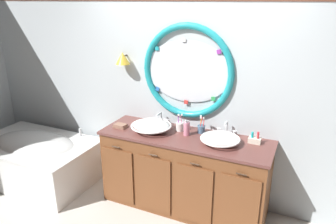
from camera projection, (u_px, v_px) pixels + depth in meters
name	position (u px, v px, depth m)	size (l,w,h in m)	color
ground_plane	(167.00, 216.00, 3.56)	(14.00, 14.00, 0.00)	silver
back_wall_assembly	(188.00, 90.00, 3.62)	(6.40, 0.26, 2.60)	silver
vanity_counter	(184.00, 172.00, 3.59)	(1.88, 0.63, 0.89)	brown
bathtub	(36.00, 157.00, 4.20)	(1.56, 0.98, 0.65)	white
sink_basin_left	(151.00, 126.00, 3.55)	(0.46, 0.46, 0.13)	white
sink_basin_right	(220.00, 139.00, 3.24)	(0.41, 0.41, 0.11)	white
faucet_set_left	(161.00, 119.00, 3.76)	(0.21, 0.13, 0.15)	silver
faucet_set_right	(226.00, 130.00, 3.45)	(0.22, 0.12, 0.16)	silver
toothbrush_holder_left	(180.00, 126.00, 3.57)	(0.09, 0.09, 0.21)	white
toothbrush_holder_right	(201.00, 129.00, 3.51)	(0.09, 0.09, 0.21)	slate
soap_dispenser	(187.00, 128.00, 3.44)	(0.07, 0.07, 0.18)	pink
folded_hand_towel	(120.00, 126.00, 3.67)	(0.15, 0.11, 0.04)	#936B56
toiletry_basket	(255.00, 140.00, 3.27)	(0.13, 0.08, 0.13)	beige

